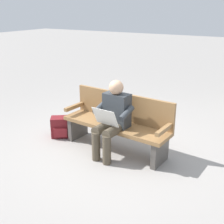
# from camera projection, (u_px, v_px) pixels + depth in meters

# --- Properties ---
(ground_plane) EXTENTS (40.00, 40.00, 0.00)m
(ground_plane) POSITION_uv_depth(u_px,v_px,m) (115.00, 149.00, 4.73)
(ground_plane) COLOR gray
(bench_near) EXTENTS (1.83, 0.63, 0.90)m
(bench_near) POSITION_uv_depth(u_px,v_px,m) (118.00, 122.00, 4.62)
(bench_near) COLOR olive
(bench_near) RESTS_ON ground
(person_seated) EXTENTS (0.60, 0.60, 1.18)m
(person_seated) POSITION_uv_depth(u_px,v_px,m) (113.00, 117.00, 4.35)
(person_seated) COLOR #33383D
(person_seated) RESTS_ON ground
(backpack) EXTENTS (0.40, 0.38, 0.36)m
(backpack) POSITION_uv_depth(u_px,v_px,m) (61.00, 127.00, 5.13)
(backpack) COLOR maroon
(backpack) RESTS_ON ground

